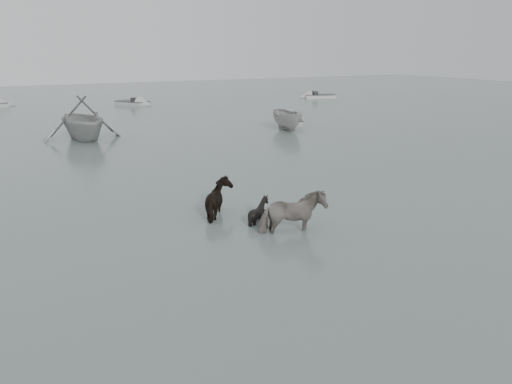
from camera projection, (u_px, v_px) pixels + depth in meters
ground at (283, 229)px, 15.22m from camera, size 140.00×140.00×0.00m
pony_pinto at (292, 206)px, 14.68m from camera, size 2.09×1.26×1.65m
pony_dark at (221, 193)px, 16.30m from camera, size 1.44×1.64×1.52m
pony_black at (259, 204)px, 15.78m from camera, size 1.11×1.01×1.12m
rowboat_trail at (82, 116)px, 29.69m from camera, size 5.12×5.77×2.81m
boat_small at (288, 119)px, 33.54m from camera, size 2.21×4.07×1.49m
skiff_port at (290, 118)px, 36.72m from camera, size 3.85×5.39×0.75m
skiff_mid at (132, 101)px, 48.46m from camera, size 3.73×4.87×0.75m
skiff_star at (320, 94)px, 55.30m from camera, size 4.95×3.03×0.75m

